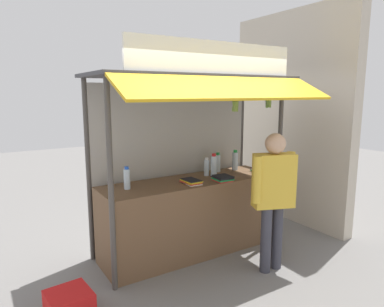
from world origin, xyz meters
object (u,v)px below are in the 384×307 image
(plastic_crate, at_px, (69,306))
(magazine_stack_back_left, at_px, (223,178))
(water_bottle_center, at_px, (235,161))
(magazine_stack_right, at_px, (261,170))
(water_bottle_mid_right, at_px, (127,178))
(water_bottle_front_left, at_px, (207,167))
(magazine_stack_front_right, at_px, (191,182))
(vendor_person, at_px, (274,190))
(water_bottle_far_right, at_px, (218,163))
(banana_bunch_leftmost, at_px, (235,106))
(water_bottle_mid_left, at_px, (214,165))
(banana_bunch_inner_left, at_px, (268,102))

(plastic_crate, bearing_deg, magazine_stack_back_left, 10.31)
(water_bottle_center, relative_size, magazine_stack_right, 1.11)
(water_bottle_mid_right, relative_size, water_bottle_front_left, 1.09)
(water_bottle_mid_right, height_order, water_bottle_front_left, water_bottle_mid_right)
(water_bottle_center, bearing_deg, water_bottle_front_left, -172.40)
(water_bottle_front_left, bearing_deg, magazine_stack_front_right, -147.93)
(magazine_stack_back_left, distance_m, plastic_crate, 2.25)
(water_bottle_mid_right, bearing_deg, magazine_stack_right, -5.18)
(water_bottle_mid_right, relative_size, water_bottle_center, 0.91)
(water_bottle_center, bearing_deg, vendor_person, -106.63)
(water_bottle_far_right, relative_size, magazine_stack_right, 1.05)
(magazine_stack_right, height_order, banana_bunch_leftmost, banana_bunch_leftmost)
(water_bottle_mid_right, height_order, water_bottle_center, water_bottle_center)
(water_bottle_mid_right, xyz_separation_m, vendor_person, (1.39, -0.98, -0.11))
(water_bottle_mid_left, xyz_separation_m, magazine_stack_front_right, (-0.49, -0.20, -0.12))
(water_bottle_mid_left, distance_m, plastic_crate, 2.42)
(banana_bunch_leftmost, height_order, vendor_person, banana_bunch_leftmost)
(water_bottle_mid_right, height_order, magazine_stack_front_right, water_bottle_mid_right)
(water_bottle_mid_right, relative_size, banana_bunch_leftmost, 0.89)
(magazine_stack_back_left, bearing_deg, water_bottle_mid_left, 76.97)
(water_bottle_mid_left, xyz_separation_m, water_bottle_mid_right, (-1.25, -0.01, -0.02))
(banana_bunch_inner_left, height_order, vendor_person, banana_bunch_inner_left)
(water_bottle_front_left, relative_size, banana_bunch_inner_left, 0.92)
(water_bottle_mid_left, bearing_deg, magazine_stack_front_right, -157.58)
(banana_bunch_inner_left, bearing_deg, magazine_stack_back_left, 158.09)
(water_bottle_front_left, bearing_deg, magazine_stack_back_left, -87.56)
(water_bottle_far_right, relative_size, banana_bunch_leftmost, 0.92)
(magazine_stack_back_left, distance_m, banana_bunch_inner_left, 1.12)
(water_bottle_mid_right, xyz_separation_m, water_bottle_center, (1.72, 0.13, 0.01))
(water_bottle_center, height_order, plastic_crate, water_bottle_center)
(vendor_person, bearing_deg, magazine_stack_back_left, -51.63)
(water_bottle_mid_left, xyz_separation_m, banana_bunch_inner_left, (0.47, -0.51, 0.85))
(magazine_stack_back_left, bearing_deg, water_bottle_far_right, 60.93)
(vendor_person, bearing_deg, water_bottle_center, -85.15)
(water_bottle_mid_left, distance_m, vendor_person, 1.00)
(water_bottle_center, xyz_separation_m, magazine_stack_back_left, (-0.54, -0.42, -0.11))
(water_bottle_front_left, bearing_deg, water_bottle_mid_right, -177.12)
(magazine_stack_right, relative_size, magazine_stack_front_right, 0.96)
(magazine_stack_right, bearing_deg, water_bottle_mid_right, 174.82)
(magazine_stack_right, xyz_separation_m, magazine_stack_front_right, (-1.19, -0.02, -0.00))
(water_bottle_mid_right, height_order, banana_bunch_inner_left, banana_bunch_inner_left)
(vendor_person, bearing_deg, water_bottle_mid_left, -60.30)
(magazine_stack_back_left, xyz_separation_m, vendor_person, (0.21, -0.69, -0.02))
(magazine_stack_right, distance_m, banana_bunch_inner_left, 1.04)
(magazine_stack_back_left, xyz_separation_m, plastic_crate, (-2.04, -0.37, -0.87))
(water_bottle_mid_right, distance_m, water_bottle_front_left, 1.17)
(water_bottle_mid_left, relative_size, magazine_stack_front_right, 1.10)
(water_bottle_front_left, distance_m, plastic_crate, 2.35)
(water_bottle_front_left, height_order, banana_bunch_inner_left, banana_bunch_inner_left)
(water_bottle_far_right, height_order, banana_bunch_leftmost, banana_bunch_leftmost)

